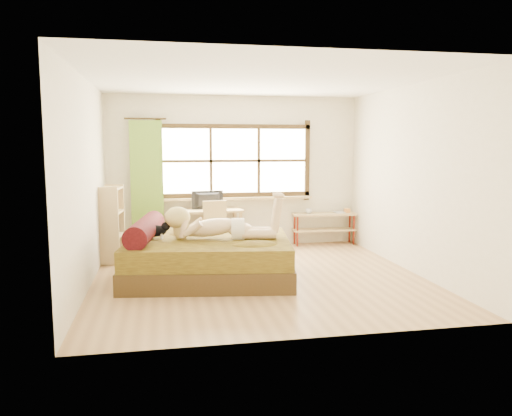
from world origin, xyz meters
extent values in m
plane|color=#9E754C|center=(0.00, 0.00, 0.00)|extent=(4.50, 4.50, 0.00)
plane|color=white|center=(0.00, 0.00, 2.70)|extent=(4.50, 4.50, 0.00)
plane|color=silver|center=(0.00, 2.25, 1.35)|extent=(4.50, 0.00, 4.50)
plane|color=silver|center=(0.00, -2.25, 1.35)|extent=(4.50, 0.00, 4.50)
plane|color=silver|center=(-2.25, 0.00, 1.35)|extent=(0.00, 4.50, 4.50)
plane|color=silver|center=(2.25, 0.00, 1.35)|extent=(0.00, 4.50, 4.50)
cube|color=#FFEDBF|center=(0.00, 2.25, 1.55)|extent=(2.60, 0.01, 1.30)
cube|color=tan|center=(0.00, 2.17, 0.88)|extent=(2.80, 0.16, 0.04)
cube|color=#5C8825|center=(-1.55, 2.13, 1.15)|extent=(0.55, 0.10, 2.20)
cube|color=#33230F|center=(-0.68, 0.12, 0.14)|extent=(2.46, 2.08, 0.28)
cube|color=#36270C|center=(-0.68, 0.12, 0.42)|extent=(2.41, 2.04, 0.28)
cylinder|color=black|center=(-1.54, 0.24, 0.69)|extent=(0.53, 1.54, 0.31)
cube|color=tan|center=(-0.51, 1.95, 0.70)|extent=(1.19, 0.63, 0.04)
cube|color=tan|center=(-1.02, 1.69, 0.34)|extent=(0.05, 0.05, 0.69)
cube|color=tan|center=(0.03, 1.79, 0.34)|extent=(0.05, 0.05, 0.69)
cube|color=tan|center=(-1.06, 2.11, 0.34)|extent=(0.05, 0.05, 0.69)
cube|color=tan|center=(-0.01, 2.21, 0.34)|extent=(0.05, 0.05, 0.69)
imported|color=black|center=(-0.51, 2.00, 0.88)|extent=(0.56, 0.12, 0.32)
cube|color=tan|center=(-0.41, 1.50, 0.42)|extent=(0.44, 0.44, 0.04)
cube|color=tan|center=(-0.43, 1.68, 0.67)|extent=(0.40, 0.07, 0.46)
cube|color=tan|center=(-0.57, 1.31, 0.20)|extent=(0.04, 0.04, 0.40)
cube|color=tan|center=(-0.23, 1.34, 0.20)|extent=(0.04, 0.04, 0.40)
cube|color=tan|center=(-0.60, 1.66, 0.20)|extent=(0.04, 0.04, 0.40)
cube|color=tan|center=(-0.26, 1.69, 0.20)|extent=(0.04, 0.04, 0.40)
cube|color=tan|center=(1.64, 2.07, 0.56)|extent=(1.17, 0.34, 0.04)
cube|color=tan|center=(1.64, 2.07, 0.27)|extent=(1.17, 0.34, 0.03)
cylinder|color=#681609|center=(1.10, 1.98, 0.29)|extent=(0.03, 0.03, 0.58)
cylinder|color=#681609|center=(2.17, 1.93, 0.29)|extent=(0.03, 0.03, 0.58)
cylinder|color=#681609|center=(1.11, 2.21, 0.29)|extent=(0.03, 0.03, 0.58)
cylinder|color=#681609|center=(2.18, 2.16, 0.29)|extent=(0.03, 0.03, 0.58)
cube|color=orange|center=(2.08, 2.05, 0.62)|extent=(0.10, 0.10, 0.08)
imported|color=gray|center=(1.34, 2.07, 0.63)|extent=(0.12, 0.12, 0.09)
imported|color=gray|center=(1.84, 2.07, 0.59)|extent=(0.19, 0.25, 0.02)
cube|color=tan|center=(-2.08, 1.36, 0.05)|extent=(0.35, 0.52, 0.03)
cube|color=tan|center=(-2.08, 1.36, 0.42)|extent=(0.35, 0.52, 0.03)
cube|color=tan|center=(-2.08, 1.36, 0.79)|extent=(0.35, 0.52, 0.03)
cube|color=tan|center=(-2.08, 1.36, 1.17)|extent=(0.35, 0.52, 0.03)
cube|color=tan|center=(-2.11, 1.12, 0.61)|extent=(0.30, 0.06, 1.20)
cube|color=tan|center=(-2.05, 1.61, 0.61)|extent=(0.30, 0.06, 1.20)
camera|label=1|loc=(-1.30, -6.65, 1.84)|focal=35.00mm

